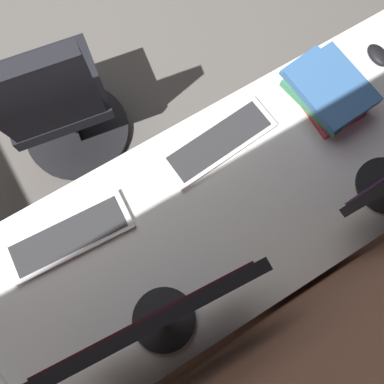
% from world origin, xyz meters
% --- Properties ---
extents(floor_plane, '(5.37, 5.37, 0.00)m').
position_xyz_m(floor_plane, '(0.00, 0.00, 0.00)').
color(floor_plane, '#59544F').
extents(wall_back, '(5.07, 0.10, 2.60)m').
position_xyz_m(wall_back, '(0.00, 2.00, 1.30)').
color(wall_back, brown).
rests_on(wall_back, ground).
extents(desk, '(2.39, 0.70, 0.73)m').
position_xyz_m(desk, '(-0.07, 1.58, 0.67)').
color(desk, white).
rests_on(desk, ground).
extents(drawer_pedestal, '(0.40, 0.51, 0.69)m').
position_xyz_m(drawer_pedestal, '(-0.32, 1.61, 0.35)').
color(drawer_pedestal, white).
rests_on(drawer_pedestal, ground).
extents(monitor_primary, '(0.56, 0.20, 0.47)m').
position_xyz_m(monitor_primary, '(0.19, 1.78, 1.00)').
color(monitor_primary, black).
rests_on(monitor_primary, desk).
extents(keyboard_main, '(0.43, 0.17, 0.02)m').
position_xyz_m(keyboard_main, '(-0.28, 1.37, 0.74)').
color(keyboard_main, silver).
rests_on(keyboard_main, desk).
extents(keyboard_spare, '(0.43, 0.17, 0.02)m').
position_xyz_m(keyboard_spare, '(0.32, 1.40, 0.74)').
color(keyboard_spare, silver).
rests_on(keyboard_spare, desk).
extents(mouse_spare, '(0.06, 0.10, 0.03)m').
position_xyz_m(mouse_spare, '(-0.98, 1.39, 0.75)').
color(mouse_spare, black).
rests_on(mouse_spare, desk).
extents(book_stack_near, '(0.24, 0.32, 0.11)m').
position_xyz_m(book_stack_near, '(-0.70, 1.42, 0.79)').
color(book_stack_near, '#B2383D').
rests_on(book_stack_near, desk).
extents(office_chair, '(0.56, 0.58, 0.97)m').
position_xyz_m(office_chair, '(0.16, 0.76, 0.46)').
color(office_chair, black).
rests_on(office_chair, ground).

